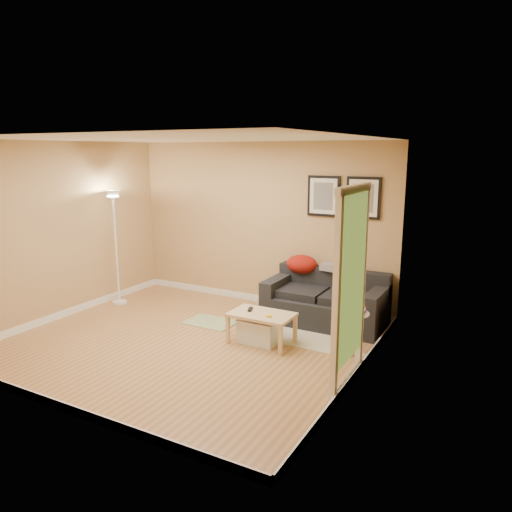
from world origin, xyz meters
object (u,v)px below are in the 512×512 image
at_px(storage_bin, 259,330).
at_px(floor_lamp, 116,251).
at_px(sofa, 325,298).
at_px(side_table, 354,333).
at_px(book_stack, 356,310).
at_px(coffee_table, 262,328).

height_order(storage_bin, floor_lamp, floor_lamp).
bearing_deg(storage_bin, floor_lamp, 172.58).
bearing_deg(storage_bin, sofa, 65.54).
distance_m(sofa, side_table, 1.12).
bearing_deg(side_table, book_stack, -23.92).
relative_size(book_stack, floor_lamp, 0.13).
xyz_separation_m(coffee_table, side_table, (1.15, 0.24, 0.06)).
bearing_deg(sofa, coffee_table, -112.06).
height_order(sofa, storage_bin, sofa).
bearing_deg(sofa, floor_lamp, -167.80).
height_order(storage_bin, book_stack, book_stack).
distance_m(storage_bin, floor_lamp, 2.94).
bearing_deg(side_table, coffee_table, -168.10).
bearing_deg(floor_lamp, book_stack, -2.24).
xyz_separation_m(storage_bin, book_stack, (1.22, 0.21, 0.42)).
relative_size(coffee_table, side_table, 1.53).
relative_size(sofa, side_table, 3.17).
xyz_separation_m(sofa, storage_bin, (-0.49, -1.08, -0.22)).
relative_size(sofa, floor_lamp, 0.92).
bearing_deg(coffee_table, sofa, 47.46).
bearing_deg(floor_lamp, side_table, -2.13).
bearing_deg(coffee_table, storage_bin, 130.39).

